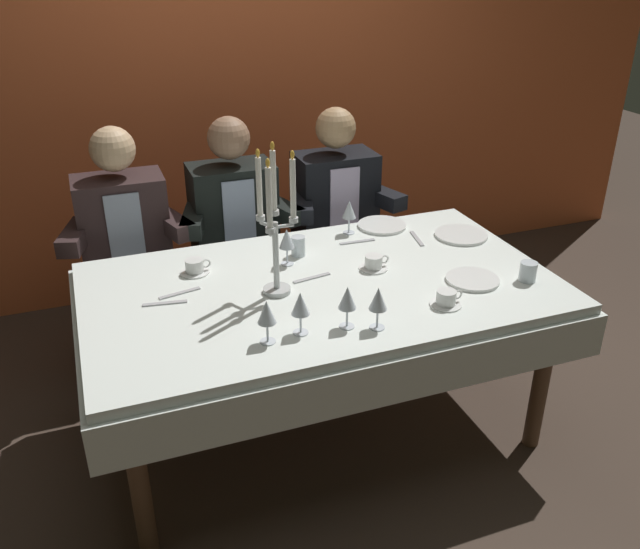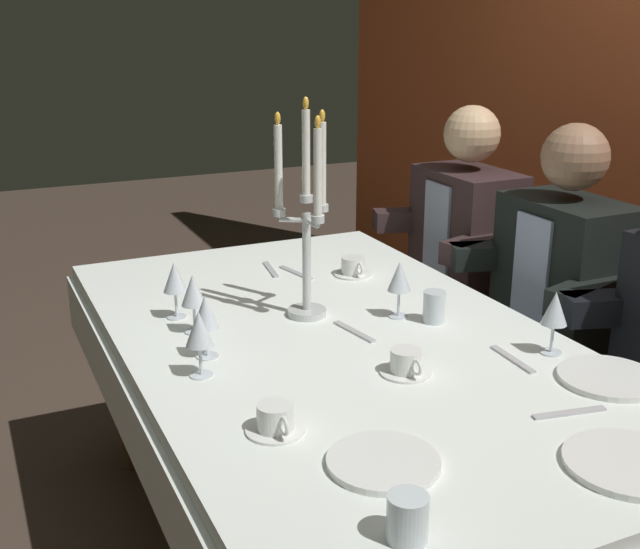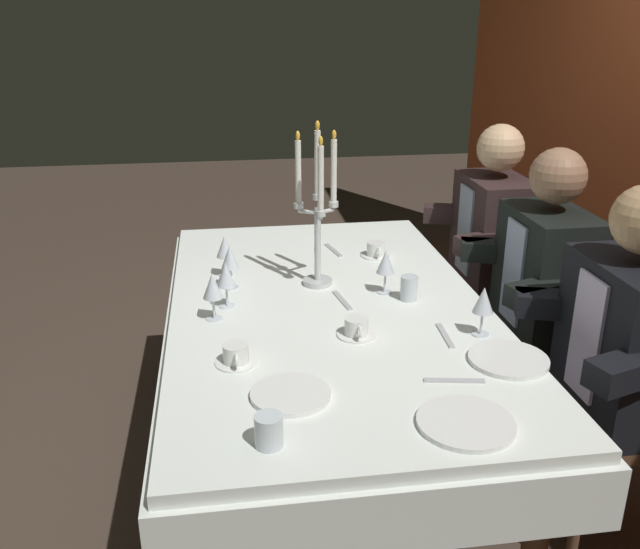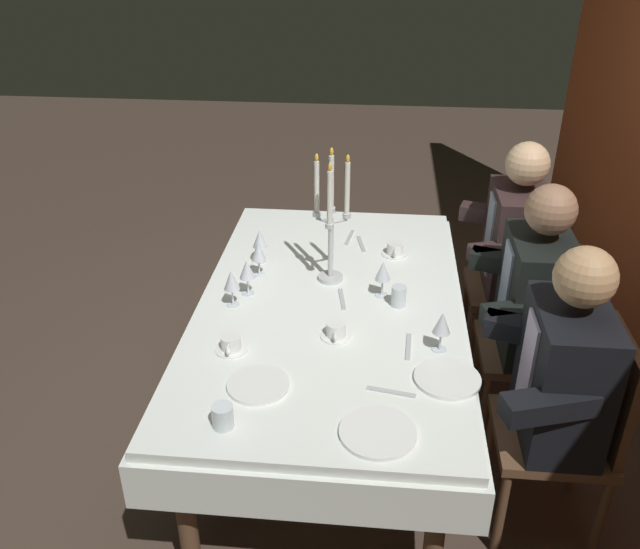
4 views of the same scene
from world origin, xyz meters
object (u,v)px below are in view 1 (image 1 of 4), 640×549
(wine_glass_5, at_px, (349,210))
(water_tumbler_1, at_px, (528,272))
(dinner_plate_2, at_px, (461,235))
(wine_glass_3, at_px, (378,300))
(coffee_cup_2, at_px, (374,263))
(dinner_plate_0, at_px, (382,225))
(dinner_plate_1, at_px, (472,279))
(wine_glass_2, at_px, (347,299))
(water_tumbler_0, at_px, (298,246))
(seated_diner_1, at_px, (233,214))
(seated_diner_0, at_px, (124,229))
(coffee_cup_1, at_px, (446,299))
(coffee_cup_0, at_px, (195,267))
(wine_glass_0, at_px, (267,313))
(dining_table, at_px, (321,308))
(wine_glass_1, at_px, (287,240))
(seated_diner_2, at_px, (334,201))
(wine_glass_4, at_px, (300,304))
(candelabra, at_px, (275,228))

(wine_glass_5, distance_m, water_tumbler_1, 0.87)
(dinner_plate_2, bearing_deg, wine_glass_5, 155.39)
(wine_glass_3, relative_size, wine_glass_5, 1.00)
(dinner_plate_2, xyz_separation_m, coffee_cup_2, (-0.53, -0.17, 0.02))
(wine_glass_3, bearing_deg, water_tumbler_1, 9.67)
(dinner_plate_0, distance_m, dinner_plate_2, 0.38)
(dinner_plate_1, bearing_deg, wine_glass_2, -166.07)
(dinner_plate_2, xyz_separation_m, water_tumbler_0, (-0.79, 0.07, 0.04))
(dinner_plate_0, relative_size, seated_diner_1, 0.19)
(dinner_plate_0, bearing_deg, seated_diner_0, 160.21)
(wine_glass_3, distance_m, coffee_cup_2, 0.49)
(dinner_plate_2, relative_size, water_tumbler_1, 3.05)
(coffee_cup_1, bearing_deg, coffee_cup_0, 144.20)
(dinner_plate_2, bearing_deg, wine_glass_0, -152.95)
(water_tumbler_1, bearing_deg, dinner_plate_2, 91.36)
(dining_table, height_order, seated_diner_1, seated_diner_1)
(wine_glass_0, bearing_deg, wine_glass_1, 65.80)
(coffee_cup_0, distance_m, coffee_cup_2, 0.76)
(wine_glass_5, xyz_separation_m, seated_diner_1, (-0.46, 0.44, -0.12))
(dining_table, relative_size, dinner_plate_1, 8.85)
(coffee_cup_0, height_order, seated_diner_0, seated_diner_0)
(coffee_cup_0, bearing_deg, seated_diner_2, 35.01)
(water_tumbler_0, distance_m, seated_diner_0, 0.92)
(water_tumbler_0, relative_size, water_tumbler_1, 1.09)
(dining_table, distance_m, seated_diner_0, 1.13)
(seated_diner_1, bearing_deg, wine_glass_5, -44.13)
(wine_glass_3, distance_m, seated_diner_1, 1.31)
(wine_glass_2, xyz_separation_m, wine_glass_3, (0.10, -0.05, 0.00))
(water_tumbler_0, relative_size, seated_diner_2, 0.07)
(seated_diner_1, bearing_deg, coffee_cup_1, -66.37)
(coffee_cup_1, bearing_deg, dining_table, 138.62)
(wine_glass_3, bearing_deg, dinner_plate_0, 63.67)
(seated_diner_2, bearing_deg, dinner_plate_0, -79.33)
(wine_glass_3, height_order, water_tumbler_1, wine_glass_3)
(dinner_plate_0, distance_m, wine_glass_0, 1.16)
(seated_diner_1, bearing_deg, wine_glass_4, -92.51)
(dinner_plate_2, distance_m, seated_diner_1, 1.15)
(candelabra, height_order, wine_glass_1, candelabra)
(seated_diner_1, distance_m, seated_diner_2, 0.56)
(wine_glass_4, distance_m, water_tumbler_1, 1.01)
(wine_glass_2, height_order, coffee_cup_0, wine_glass_2)
(dinner_plate_0, height_order, seated_diner_1, seated_diner_1)
(dinner_plate_2, xyz_separation_m, coffee_cup_0, (-1.26, 0.05, 0.02))
(candelabra, relative_size, coffee_cup_1, 4.63)
(seated_diner_1, bearing_deg, seated_diner_0, 180.00)
(wine_glass_0, xyz_separation_m, wine_glass_4, (0.13, 0.02, 0.00))
(candelabra, xyz_separation_m, dinner_plate_0, (0.68, 0.47, -0.27))
(wine_glass_0, height_order, coffee_cup_1, wine_glass_0)
(coffee_cup_1, height_order, seated_diner_1, seated_diner_1)
(wine_glass_4, relative_size, wine_glass_5, 1.00)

